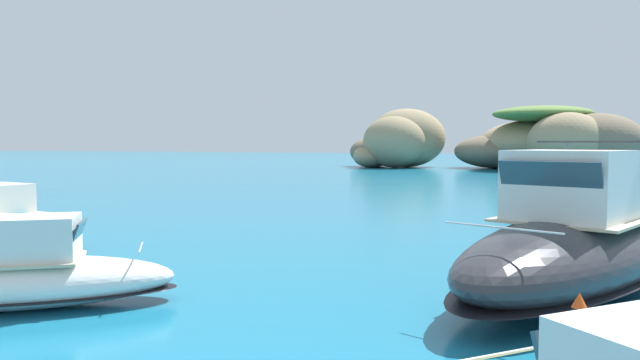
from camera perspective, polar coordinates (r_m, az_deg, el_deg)
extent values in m
ellipsoid|color=#9E8966|center=(76.72, 22.29, 3.31)|extent=(9.70, 9.25, 7.06)
ellipsoid|color=#9E8966|center=(86.39, 20.06, 3.22)|extent=(22.88, 24.93, 6.66)
ellipsoid|color=#756651|center=(85.54, 16.31, 2.60)|extent=(15.89, 15.56, 4.59)
ellipsoid|color=#756651|center=(83.27, 23.94, 1.90)|extent=(9.96, 9.93, 3.09)
ellipsoid|color=#756651|center=(79.10, 24.68, 3.23)|extent=(15.09, 14.92, 6.98)
ellipsoid|color=olive|center=(81.20, 20.21, 5.89)|extent=(12.12, 11.02, 1.98)
ellipsoid|color=#9E8966|center=(87.25, 8.21, 3.95)|extent=(14.58, 14.43, 8.33)
ellipsoid|color=#756651|center=(89.64, 5.24, 2.69)|extent=(7.54, 8.65, 4.35)
ellipsoid|color=#9E8966|center=(85.12, 7.06, 3.61)|extent=(12.44, 12.51, 7.26)
ellipsoid|color=#9E8966|center=(90.09, 5.48, 3.37)|extent=(4.77, 4.60, 6.48)
ellipsoid|color=#9E8966|center=(85.78, 4.76, 2.23)|extent=(4.96, 6.61, 3.09)
ellipsoid|color=white|center=(14.18, -26.69, -8.66)|extent=(6.37, 5.09, 1.08)
ellipsoid|color=black|center=(14.24, -26.66, -9.62)|extent=(6.50, 5.19, 0.13)
cube|color=silver|center=(13.95, -25.52, -4.93)|extent=(2.22, 2.09, 0.89)
cube|color=#2D4756|center=(13.78, -21.81, -4.56)|extent=(0.86, 1.16, 0.48)
cylinder|color=silver|center=(13.71, -16.56, -6.12)|extent=(0.76, 1.14, 0.04)
cube|color=#2D4756|center=(5.16, 26.20, -14.85)|extent=(1.22, 1.20, 0.56)
cylinder|color=silver|center=(6.30, 15.12, -15.85)|extent=(1.16, 1.13, 0.04)
ellipsoid|color=#2D2D33|center=(15.57, 23.54, -6.06)|extent=(7.27, 11.36, 1.86)
ellipsoid|color=black|center=(15.64, 23.50, -7.58)|extent=(7.42, 11.59, 0.22)
cube|color=#C6B793|center=(16.24, 24.55, -2.89)|extent=(4.91, 6.63, 0.06)
cube|color=silver|center=(14.88, 23.00, -0.33)|extent=(3.31, 3.72, 1.53)
cube|color=#2D4756|center=(13.42, 20.80, -0.01)|extent=(2.10, 1.14, 0.81)
cylinder|color=silver|center=(11.51, 16.70, -4.32)|extent=(2.13, 0.92, 0.04)
cube|color=#333338|center=(17.19, 25.83, 3.26)|extent=(3.63, 4.02, 0.04)
cylinder|color=silver|center=(17.57, 22.17, 0.50)|extent=(0.03, 0.03, 1.75)
ellipsoid|color=#19727A|center=(22.79, -27.48, -4.09)|extent=(7.13, 3.22, 1.17)
ellipsoid|color=black|center=(22.82, -27.46, -4.74)|extent=(7.27, 3.29, 0.14)
cube|color=#C6B793|center=(22.30, -26.79, -2.94)|extent=(4.03, 2.38, 0.06)
cylinder|color=black|center=(8.93, 23.18, -14.11)|extent=(0.06, 0.06, 1.00)
cone|color=#E54C19|center=(8.77, 23.27, -10.37)|extent=(0.20, 0.20, 0.20)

